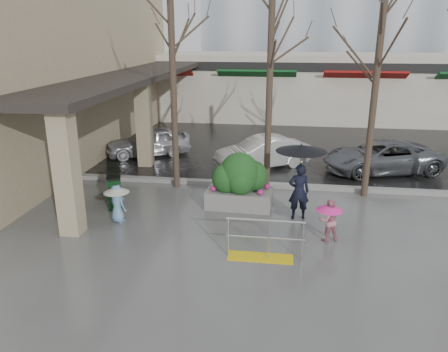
% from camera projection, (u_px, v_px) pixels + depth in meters
% --- Properties ---
extents(ground, '(120.00, 120.00, 0.00)m').
position_uv_depth(ground, '(216.00, 233.00, 12.01)').
color(ground, '#51514F').
rests_on(ground, ground).
extents(street_asphalt, '(120.00, 36.00, 0.01)m').
position_uv_depth(street_asphalt, '(263.00, 106.00, 32.69)').
color(street_asphalt, black).
rests_on(street_asphalt, ground).
extents(curb, '(120.00, 0.30, 0.15)m').
position_uv_depth(curb, '(233.00, 183.00, 15.74)').
color(curb, gray).
rests_on(curb, ground).
extents(near_building, '(6.00, 18.00, 8.00)m').
position_uv_depth(near_building, '(45.00, 62.00, 19.49)').
color(near_building, tan).
rests_on(near_building, ground).
extents(canopy_slab, '(2.80, 18.00, 0.25)m').
position_uv_depth(canopy_slab, '(136.00, 72.00, 19.04)').
color(canopy_slab, '#2D2823').
rests_on(canopy_slab, pillar_front).
extents(pillar_front, '(0.55, 0.55, 3.50)m').
position_uv_depth(pillar_front, '(67.00, 172.00, 11.51)').
color(pillar_front, tan).
rests_on(pillar_front, ground).
extents(pillar_back, '(0.55, 0.55, 3.50)m').
position_uv_depth(pillar_back, '(144.00, 124.00, 17.63)').
color(pillar_back, tan).
rests_on(pillar_back, ground).
extents(storefront_row, '(34.00, 6.74, 4.00)m').
position_uv_depth(storefront_row, '(291.00, 86.00, 28.00)').
color(storefront_row, beige).
rests_on(storefront_row, ground).
extents(handrail, '(1.90, 0.50, 1.03)m').
position_uv_depth(handrail, '(263.00, 244.00, 10.58)').
color(handrail, yellow).
rests_on(handrail, ground).
extents(tree_west, '(3.20, 3.20, 6.80)m').
position_uv_depth(tree_west, '(172.00, 38.00, 14.07)').
color(tree_west, '#382B21').
rests_on(tree_west, ground).
extents(tree_midwest, '(3.20, 3.20, 7.00)m').
position_uv_depth(tree_midwest, '(271.00, 33.00, 13.59)').
color(tree_midwest, '#382B21').
rests_on(tree_midwest, ground).
extents(tree_mideast, '(3.20, 3.20, 6.50)m').
position_uv_depth(tree_mideast, '(380.00, 46.00, 13.27)').
color(tree_mideast, '#382B21').
rests_on(tree_mideast, ground).
extents(woman, '(1.47, 1.47, 2.28)m').
position_uv_depth(woman, '(300.00, 171.00, 12.54)').
color(woman, black).
rests_on(woman, ground).
extents(child_pink, '(0.70, 0.70, 1.15)m').
position_uv_depth(child_pink, '(329.00, 217.00, 11.41)').
color(child_pink, '#CA7B8D').
rests_on(child_pink, ground).
extents(child_blue, '(0.74, 0.74, 1.13)m').
position_uv_depth(child_blue, '(117.00, 199.00, 12.55)').
color(child_blue, '#6E98C4').
rests_on(child_blue, ground).
extents(planter, '(2.07, 1.20, 1.77)m').
position_uv_depth(planter, '(240.00, 181.00, 13.58)').
color(planter, gray).
rests_on(planter, ground).
extents(news_boxes, '(1.09, 1.90, 1.05)m').
position_uv_depth(news_boxes, '(115.00, 185.00, 14.20)').
color(news_boxes, '#0C3713').
rests_on(news_boxes, ground).
extents(car_a, '(3.98, 2.95, 1.26)m').
position_uv_depth(car_a, '(148.00, 142.00, 19.43)').
color(car_a, '#BBBCC1').
rests_on(car_a, ground).
extents(car_b, '(3.98, 3.08, 1.26)m').
position_uv_depth(car_b, '(262.00, 152.00, 17.72)').
color(car_b, white).
rests_on(car_b, ground).
extents(car_c, '(4.94, 3.28, 1.26)m').
position_uv_depth(car_c, '(382.00, 157.00, 17.10)').
color(car_c, slate).
rests_on(car_c, ground).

